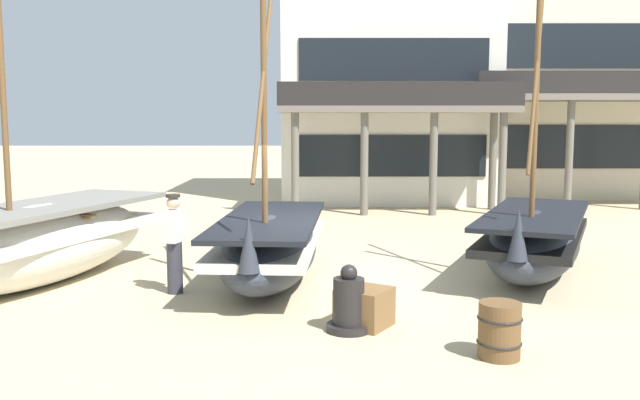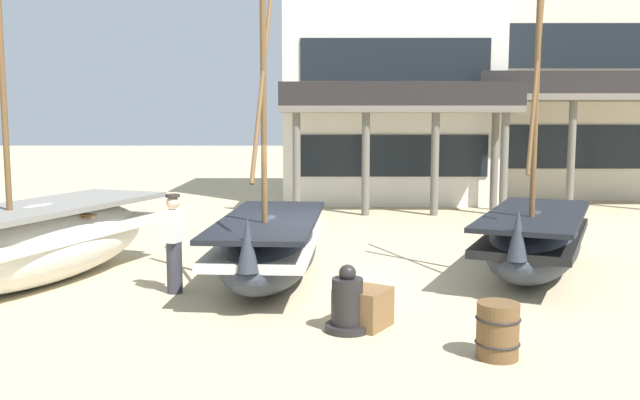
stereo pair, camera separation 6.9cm
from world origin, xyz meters
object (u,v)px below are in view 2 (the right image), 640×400
fishing_boat_centre_large (40,240)px  capstan_winch (347,305)px  cargo_crate (363,307)px  fishing_boat_near_left (270,246)px  harbor_building_annex (561,54)px  fisherman_by_hull (174,244)px  wooden_barrel (498,331)px  harbor_building_main (387,67)px  fishing_boat_far_right (534,240)px

fishing_boat_centre_large → capstan_winch: fishing_boat_centre_large is taller
cargo_crate → fishing_boat_near_left: bearing=120.6°
fishing_boat_centre_large → harbor_building_annex: bearing=46.2°
fisherman_by_hull → wooden_barrel: size_ratio=2.41×
capstan_winch → harbor_building_annex: bearing=63.4°
harbor_building_main → fisherman_by_hull: bearing=-109.0°
capstan_winch → fisherman_by_hull: bearing=144.1°
fishing_boat_near_left → wooden_barrel: bearing=-51.2°
cargo_crate → harbor_building_annex: bearing=63.7°
cargo_crate → wooden_barrel: bearing=-39.1°
fishing_boat_far_right → cargo_crate: 4.66m
fishing_boat_far_right → wooden_barrel: 4.82m
capstan_winch → wooden_barrel: bearing=-30.4°
fishing_boat_near_left → capstan_winch: bearing=-65.2°
fishing_boat_near_left → cargo_crate: fishing_boat_near_left is taller
fishing_boat_near_left → fisherman_by_hull: size_ratio=3.27×
wooden_barrel → cargo_crate: bearing=140.9°
fishing_boat_near_left → fishing_boat_centre_large: bearing=-179.3°
fishing_boat_far_right → harbor_building_main: harbor_building_main is taller
fishing_boat_centre_large → wooden_barrel: (7.21, -3.81, -0.44)m
capstan_winch → fishing_boat_near_left: bearing=114.8°
wooden_barrel → fishing_boat_centre_large: bearing=152.1°
fishing_boat_near_left → wooden_barrel: 4.97m
wooden_barrel → harbor_building_annex: size_ratio=0.06×
fishing_boat_far_right → fishing_boat_centre_large: bearing=-175.9°
harbor_building_main → harbor_building_annex: size_ratio=0.89×
wooden_barrel → harbor_building_annex: harbor_building_annex is taller
fishing_boat_centre_large → harbor_building_main: (7.38, 13.34, 4.01)m
fishing_boat_centre_large → cargo_crate: (5.63, -2.53, -0.51)m
fishing_boat_near_left → cargo_crate: (1.53, -2.58, -0.38)m
capstan_winch → harbor_building_annex: (8.82, 17.57, 5.01)m
wooden_barrel → harbor_building_main: size_ratio=0.07×
fishing_boat_centre_large → fishing_boat_far_right: fishing_boat_centre_large is taller
fishing_boat_near_left → fishing_boat_far_right: fishing_boat_far_right is taller
fishing_boat_far_right → wooden_barrel: size_ratio=8.49×
capstan_winch → harbor_building_annex: harbor_building_annex is taller
harbor_building_main → wooden_barrel: bearing=-90.6°
fishing_boat_far_right → harbor_building_annex: size_ratio=0.55×
cargo_crate → harbor_building_annex: size_ratio=0.06×
fisherman_by_hull → capstan_winch: bearing=-35.9°
fishing_boat_near_left → wooden_barrel: (3.11, -3.86, -0.31)m
wooden_barrel → harbor_building_main: 17.72m
fishing_boat_near_left → fishing_boat_centre_large: size_ratio=0.75×
fisherman_by_hull → capstan_winch: fisherman_by_hull is taller
capstan_winch → harbor_building_main: (1.98, 16.09, 4.42)m
cargo_crate → capstan_winch: bearing=-136.3°
fishing_boat_near_left → capstan_winch: 3.10m
fishing_boat_centre_large → harbor_building_main: bearing=61.1°
fishing_boat_far_right → cargo_crate: size_ratio=8.93×
harbor_building_main → capstan_winch: bearing=-97.0°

